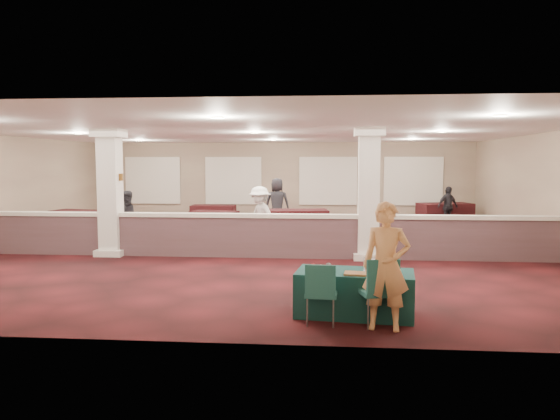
# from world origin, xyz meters

# --- Properties ---
(ground) EXTENTS (16.00, 16.00, 0.00)m
(ground) POSITION_xyz_m (0.00, 0.00, 0.00)
(ground) COLOR #3F0F12
(ground) RESTS_ON ground
(wall_back) EXTENTS (16.00, 0.04, 3.20)m
(wall_back) POSITION_xyz_m (0.00, 8.00, 1.60)
(wall_back) COLOR #7F6858
(wall_back) RESTS_ON ground
(wall_front) EXTENTS (16.00, 0.04, 3.20)m
(wall_front) POSITION_xyz_m (0.00, -8.00, 1.60)
(wall_front) COLOR #7F6858
(wall_front) RESTS_ON ground
(wall_right) EXTENTS (0.04, 16.00, 3.20)m
(wall_right) POSITION_xyz_m (8.00, 0.00, 1.60)
(wall_right) COLOR #7F6858
(wall_right) RESTS_ON ground
(ceiling) EXTENTS (16.00, 16.00, 0.02)m
(ceiling) POSITION_xyz_m (0.00, 0.00, 3.20)
(ceiling) COLOR white
(ceiling) RESTS_ON wall_back
(partition_wall) EXTENTS (15.60, 0.28, 1.10)m
(partition_wall) POSITION_xyz_m (0.00, -1.50, 0.57)
(partition_wall) COLOR #4D3437
(partition_wall) RESTS_ON ground
(column_left) EXTENTS (0.72, 0.72, 3.20)m
(column_left) POSITION_xyz_m (-3.50, -1.50, 1.64)
(column_left) COLOR white
(column_left) RESTS_ON ground
(column_right) EXTENTS (0.72, 0.72, 3.20)m
(column_right) POSITION_xyz_m (3.00, -1.50, 1.64)
(column_right) COLOR white
(column_right) RESTS_ON ground
(sconce_left) EXTENTS (0.12, 0.12, 0.18)m
(sconce_left) POSITION_xyz_m (-3.78, -1.50, 2.00)
(sconce_left) COLOR brown
(sconce_left) RESTS_ON column_left
(sconce_right) EXTENTS (0.12, 0.12, 0.18)m
(sconce_right) POSITION_xyz_m (-3.22, -1.50, 2.00)
(sconce_right) COLOR brown
(sconce_right) RESTS_ON column_left
(near_table) EXTENTS (1.88, 1.10, 0.69)m
(near_table) POSITION_xyz_m (2.45, -6.50, 0.34)
(near_table) COLOR #0E3433
(near_table) RESTS_ON ground
(conf_chair_main) EXTENTS (0.62, 0.62, 1.01)m
(conf_chair_main) POSITION_xyz_m (2.78, -7.09, 0.60)
(conf_chair_main) COLOR #1C5252
(conf_chair_main) RESTS_ON ground
(conf_chair_side) EXTENTS (0.49, 0.49, 0.91)m
(conf_chair_side) POSITION_xyz_m (1.93, -7.09, 0.54)
(conf_chair_side) COLOR #1C5252
(conf_chair_side) RESTS_ON ground
(woman) EXTENTS (0.71, 0.53, 1.83)m
(woman) POSITION_xyz_m (2.85, -7.20, 0.91)
(woman) COLOR #F8B26C
(woman) RESTS_ON ground
(far_table_front_left) EXTENTS (1.97, 1.31, 0.73)m
(far_table_front_left) POSITION_xyz_m (-6.50, 3.00, 0.37)
(far_table_front_left) COLOR black
(far_table_front_left) RESTS_ON ground
(far_table_front_center) EXTENTS (2.14, 1.30, 0.81)m
(far_table_front_center) POSITION_xyz_m (1.00, 3.00, 0.41)
(far_table_front_center) COLOR black
(far_table_front_center) RESTS_ON ground
(far_table_front_right) EXTENTS (1.97, 1.20, 0.75)m
(far_table_front_right) POSITION_xyz_m (6.50, 0.30, 0.37)
(far_table_front_right) COLOR black
(far_table_front_right) RESTS_ON ground
(far_table_back_left) EXTENTS (1.71, 0.86, 0.69)m
(far_table_back_left) POSITION_xyz_m (-2.50, 6.20, 0.34)
(far_table_back_left) COLOR black
(far_table_back_left) RESTS_ON ground
(far_table_back_center) EXTENTS (1.76, 1.16, 0.65)m
(far_table_back_center) POSITION_xyz_m (-2.00, 4.02, 0.33)
(far_table_back_center) COLOR black
(far_table_back_center) RESTS_ON ground
(far_table_back_right) EXTENTS (2.18, 1.51, 0.81)m
(far_table_back_right) POSITION_xyz_m (6.50, 6.50, 0.40)
(far_table_back_right) COLOR black
(far_table_back_right) RESTS_ON ground
(attendee_a) EXTENTS (0.86, 0.75, 1.56)m
(attendee_a) POSITION_xyz_m (-3.66, 0.20, 0.78)
(attendee_a) COLOR black
(attendee_a) RESTS_ON ground
(attendee_b) EXTENTS (1.11, 1.13, 1.70)m
(attendee_b) POSITION_xyz_m (0.11, 0.25, 0.85)
(attendee_b) COLOR beige
(attendee_b) RESTS_ON ground
(attendee_c) EXTENTS (0.97, 0.77, 1.49)m
(attendee_c) POSITION_xyz_m (6.43, 5.67, 0.74)
(attendee_c) COLOR black
(attendee_c) RESTS_ON ground
(attendee_d) EXTENTS (0.91, 0.51, 1.82)m
(attendee_d) POSITION_xyz_m (0.19, 4.56, 0.91)
(attendee_d) COLOR black
(attendee_d) RESTS_ON ground
(laptop_base) EXTENTS (0.33, 0.25, 0.02)m
(laptop_base) POSITION_xyz_m (2.72, -6.58, 0.70)
(laptop_base) COLOR silver
(laptop_base) RESTS_ON near_table
(laptop_screen) EXTENTS (0.31, 0.05, 0.21)m
(laptop_screen) POSITION_xyz_m (2.74, -6.47, 0.81)
(laptop_screen) COLOR silver
(laptop_screen) RESTS_ON near_table
(screen_glow) EXTENTS (0.28, 0.04, 0.18)m
(screen_glow) POSITION_xyz_m (2.74, -6.48, 0.79)
(screen_glow) COLOR silver
(screen_glow) RESTS_ON near_table
(knitting) EXTENTS (0.41, 0.33, 0.03)m
(knitting) POSITION_xyz_m (2.47, -6.74, 0.70)
(knitting) COLOR #C46B1F
(knitting) RESTS_ON near_table
(yarn_cream) EXTENTS (0.10, 0.10, 0.10)m
(yarn_cream) POSITION_xyz_m (1.92, -6.53, 0.74)
(yarn_cream) COLOR beige
(yarn_cream) RESTS_ON near_table
(yarn_red) EXTENTS (0.09, 0.09, 0.09)m
(yarn_red) POSITION_xyz_m (1.80, -6.37, 0.74)
(yarn_red) COLOR maroon
(yarn_red) RESTS_ON near_table
(yarn_grey) EXTENTS (0.10, 0.10, 0.10)m
(yarn_grey) POSITION_xyz_m (2.04, -6.34, 0.74)
(yarn_grey) COLOR #4F4F54
(yarn_grey) RESTS_ON near_table
(scissors) EXTENTS (0.12, 0.04, 0.01)m
(scissors) POSITION_xyz_m (3.03, -6.83, 0.69)
(scissors) COLOR red
(scissors) RESTS_ON near_table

